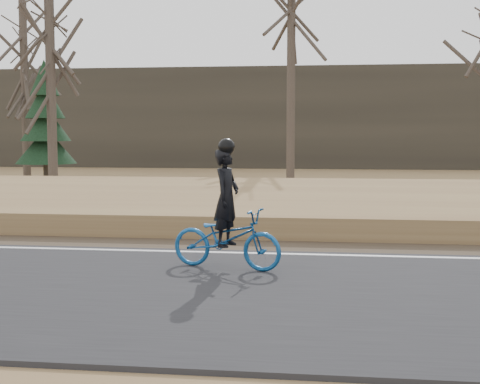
# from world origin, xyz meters

# --- Properties ---
(embankment) EXTENTS (120.00, 5.00, 0.44)m
(embankment) POSITION_xyz_m (0.00, 4.20, 0.22)
(embankment) COLOR olive
(embankment) RESTS_ON ground
(ballast) EXTENTS (120.00, 3.00, 0.45)m
(ballast) POSITION_xyz_m (0.00, 8.00, 0.23)
(ballast) COLOR slate
(ballast) RESTS_ON ground
(railroad) EXTENTS (120.00, 2.40, 0.29)m
(railroad) POSITION_xyz_m (0.00, 8.00, 0.53)
(railroad) COLOR black
(railroad) RESTS_ON ballast
(treeline_backdrop) EXTENTS (120.00, 4.00, 6.00)m
(treeline_backdrop) POSITION_xyz_m (0.00, 30.00, 3.00)
(treeline_backdrop) COLOR #383328
(treeline_backdrop) RESTS_ON ground
(cyclist) EXTENTS (1.88, 1.06, 2.00)m
(cyclist) POSITION_xyz_m (5.09, -1.12, 0.69)
(cyclist) COLOR navy
(cyclist) RESTS_ON road
(bare_tree_left) EXTENTS (0.36, 0.36, 8.16)m
(bare_tree_left) POSITION_xyz_m (-7.26, 18.48, 4.08)
(bare_tree_left) COLOR #4B4137
(bare_tree_left) RESTS_ON ground
(bare_tree_near_left) EXTENTS (0.36, 0.36, 7.92)m
(bare_tree_near_left) POSITION_xyz_m (-3.64, 12.95, 3.96)
(bare_tree_near_left) COLOR #4B4137
(bare_tree_near_left) RESTS_ON ground
(bare_tree_center) EXTENTS (0.36, 0.36, 9.13)m
(bare_tree_center) POSITION_xyz_m (5.12, 16.94, 4.56)
(bare_tree_center) COLOR #4B4137
(bare_tree_center) RESTS_ON ground
(conifer) EXTENTS (2.60, 2.60, 5.27)m
(conifer) POSITION_xyz_m (-5.44, 16.50, 2.49)
(conifer) COLOR #4B4137
(conifer) RESTS_ON ground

